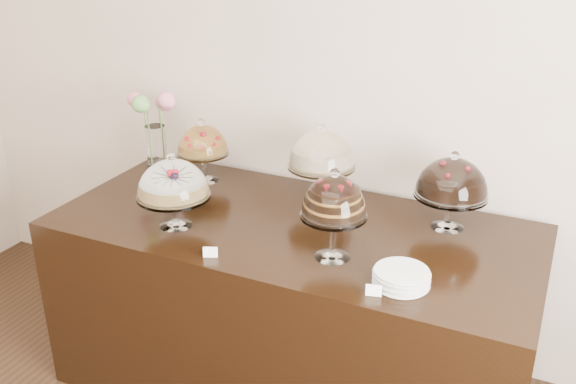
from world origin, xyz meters
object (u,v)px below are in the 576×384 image
at_px(cake_stand_dark_choco, 452,181).
at_px(plate_stack, 401,278).
at_px(cake_stand_sugar_sponge, 173,182).
at_px(cake_stand_fruit_tart, 202,143).
at_px(flower_vase, 155,124).
at_px(cake_stand_cheesecake, 322,152).
at_px(display_counter, 292,307).
at_px(cake_stand_choco_layer, 334,200).

distance_m(cake_stand_dark_choco, plate_stack, 0.60).
height_order(cake_stand_sugar_sponge, cake_stand_dark_choco, cake_stand_dark_choco).
xyz_separation_m(cake_stand_fruit_tart, plate_stack, (1.23, -0.57, -0.18)).
xyz_separation_m(cake_stand_sugar_sponge, flower_vase, (-0.49, 0.56, 0.04)).
height_order(cake_stand_cheesecake, plate_stack, cake_stand_cheesecake).
bearing_deg(display_counter, flower_vase, 161.20).
relative_size(display_counter, plate_stack, 10.34).
xyz_separation_m(display_counter, cake_stand_dark_choco, (0.64, 0.27, 0.67)).
relative_size(cake_stand_choco_layer, flower_vase, 0.89).
xyz_separation_m(cake_stand_fruit_tart, flower_vase, (-0.33, 0.05, 0.04)).
xyz_separation_m(display_counter, flower_vase, (-0.97, 0.33, 0.70)).
relative_size(cake_stand_dark_choco, flower_vase, 0.82).
relative_size(cake_stand_dark_choco, cake_stand_fruit_tart, 1.07).
relative_size(display_counter, cake_stand_cheesecake, 5.54).
bearing_deg(cake_stand_sugar_sponge, cake_stand_fruit_tart, 107.89).
bearing_deg(plate_stack, cake_stand_cheesecake, 134.40).
relative_size(cake_stand_choco_layer, plate_stack, 1.85).
bearing_deg(cake_stand_dark_choco, cake_stand_sugar_sponge, -155.78).
bearing_deg(plate_stack, flower_vase, 158.16).
relative_size(cake_stand_sugar_sponge, plate_stack, 1.63).
bearing_deg(display_counter, cake_stand_cheesecake, 85.89).
relative_size(display_counter, cake_stand_fruit_tart, 6.50).
bearing_deg(cake_stand_choco_layer, cake_stand_fruit_tart, 152.28).
relative_size(display_counter, cake_stand_sugar_sponge, 6.33).
xyz_separation_m(cake_stand_sugar_sponge, cake_stand_cheesecake, (0.50, 0.52, 0.04)).
bearing_deg(cake_stand_choco_layer, plate_stack, -16.36).
bearing_deg(plate_stack, cake_stand_choco_layer, 163.64).
relative_size(cake_stand_fruit_tart, plate_stack, 1.59).
distance_m(cake_stand_sugar_sponge, cake_stand_cheesecake, 0.72).
bearing_deg(cake_stand_fruit_tart, display_counter, -23.46).
distance_m(cake_stand_sugar_sponge, flower_vase, 0.75).
xyz_separation_m(cake_stand_dark_choco, cake_stand_fruit_tart, (-1.28, 0.01, -0.02)).
distance_m(display_counter, plate_stack, 0.82).
height_order(display_counter, cake_stand_fruit_tart, cake_stand_fruit_tart).
relative_size(cake_stand_cheesecake, cake_stand_dark_choco, 1.10).
height_order(cake_stand_dark_choco, plate_stack, cake_stand_dark_choco).
bearing_deg(cake_stand_fruit_tart, cake_stand_cheesecake, 0.70).
bearing_deg(flower_vase, cake_stand_choco_layer, -23.17).
bearing_deg(cake_stand_cheesecake, cake_stand_fruit_tart, -179.30).
height_order(display_counter, plate_stack, plate_stack).
height_order(cake_stand_fruit_tart, plate_stack, cake_stand_fruit_tart).
relative_size(cake_stand_fruit_tart, flower_vase, 0.76).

